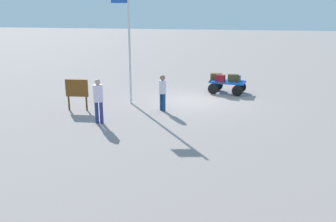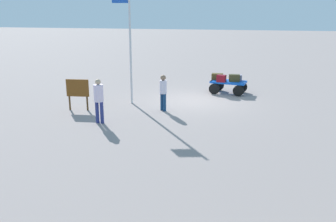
% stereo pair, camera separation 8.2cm
% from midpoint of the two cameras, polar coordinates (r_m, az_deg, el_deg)
% --- Properties ---
extents(ground_plane, '(120.00, 120.00, 0.00)m').
position_cam_midpoint_polar(ground_plane, '(18.13, 3.92, 1.66)').
color(ground_plane, gray).
extents(luggage_cart, '(2.01, 1.42, 0.66)m').
position_cam_midpoint_polar(luggage_cart, '(19.82, 9.07, 4.09)').
color(luggage_cart, blue).
rests_on(luggage_cart, ground).
extents(suitcase_olive, '(0.59, 0.35, 0.37)m').
position_cam_midpoint_polar(suitcase_olive, '(19.64, 10.02, 5.10)').
color(suitcase_olive, '#39371C').
rests_on(suitcase_olive, luggage_cart).
extents(suitcase_grey, '(0.51, 0.39, 0.36)m').
position_cam_midpoint_polar(suitcase_grey, '(19.45, 8.05, 5.07)').
color(suitcase_grey, maroon).
rests_on(suitcase_grey, luggage_cart).
extents(suitcase_navy, '(0.60, 0.37, 0.33)m').
position_cam_midpoint_polar(suitcase_navy, '(20.06, 7.42, 5.36)').
color(suitcase_navy, '#453917').
rests_on(suitcase_navy, luggage_cart).
extents(suitcase_tan, '(0.51, 0.34, 0.30)m').
position_cam_midpoint_polar(suitcase_tan, '(20.03, 10.46, 5.18)').
color(suitcase_tan, gray).
rests_on(suitcase_tan, luggage_cart).
extents(worker_lead, '(0.44, 0.44, 1.61)m').
position_cam_midpoint_polar(worker_lead, '(16.07, -1.00, 3.24)').
color(worker_lead, navy).
rests_on(worker_lead, ground).
extents(worker_trailing, '(0.39, 0.39, 1.78)m').
position_cam_midpoint_polar(worker_trailing, '(14.52, -10.99, 2.13)').
color(worker_trailing, navy).
rests_on(worker_trailing, ground).
extents(flagpole, '(0.84, 0.20, 5.21)m').
position_cam_midpoint_polar(flagpole, '(17.17, -6.42, 10.95)').
color(flagpole, silver).
rests_on(flagpole, ground).
extents(signboard, '(1.02, 0.16, 1.40)m').
position_cam_midpoint_polar(signboard, '(16.66, -14.17, 3.14)').
color(signboard, '#4C3319').
rests_on(signboard, ground).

